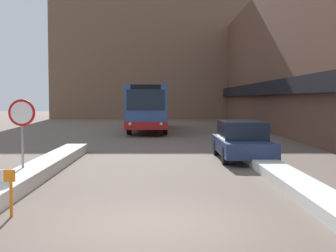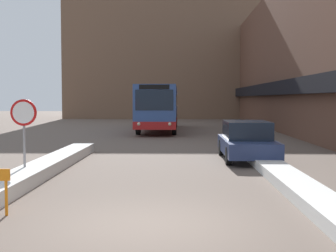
% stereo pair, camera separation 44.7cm
% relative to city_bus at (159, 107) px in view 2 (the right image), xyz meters
% --- Properties ---
extents(ground_plane, '(160.00, 160.00, 0.00)m').
position_rel_city_bus_xyz_m(ground_plane, '(0.89, -25.71, -1.76)').
color(ground_plane, '#66564C').
extents(building_row_right, '(5.50, 60.00, 10.64)m').
position_rel_city_bus_xyz_m(building_row_right, '(10.87, -1.71, 3.53)').
color(building_row_right, brown).
rests_on(building_row_right, ground_plane).
extents(building_backdrop_far, '(26.00, 8.00, 18.50)m').
position_rel_city_bus_xyz_m(building_backdrop_far, '(0.89, 23.58, 7.48)').
color(building_backdrop_far, brown).
rests_on(building_backdrop_far, ground_plane).
extents(snow_bank_left, '(0.90, 15.74, 0.37)m').
position_rel_city_bus_xyz_m(snow_bank_left, '(-2.71, -21.56, -1.58)').
color(snow_bank_left, silver).
rests_on(snow_bank_left, ground_plane).
extents(snow_bank_right, '(0.90, 15.21, 0.30)m').
position_rel_city_bus_xyz_m(snow_bank_right, '(4.49, -20.11, -1.62)').
color(snow_bank_right, silver).
rests_on(snow_bank_right, ground_plane).
extents(city_bus, '(2.64, 12.46, 3.22)m').
position_rel_city_bus_xyz_m(city_bus, '(0.00, 0.00, 0.00)').
color(city_bus, '#335193').
rests_on(city_bus, ground_plane).
extents(parked_car_front, '(1.88, 4.63, 1.47)m').
position_rel_city_bus_xyz_m(parked_car_front, '(4.09, -16.28, -1.02)').
color(parked_car_front, navy).
rests_on(parked_car_front, ground_plane).
extents(stop_sign, '(0.76, 0.08, 2.32)m').
position_rel_city_bus_xyz_m(stop_sign, '(-2.93, -20.92, -0.08)').
color(stop_sign, gray).
rests_on(stop_sign, ground_plane).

